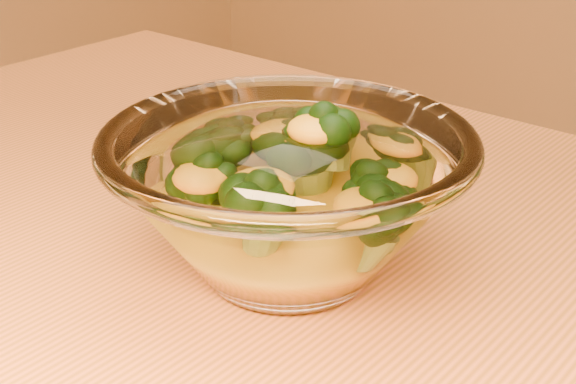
{
  "coord_description": "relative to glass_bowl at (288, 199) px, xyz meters",
  "views": [
    {
      "loc": [
        0.19,
        -0.26,
        1.01
      ],
      "look_at": [
        -0.08,
        0.06,
        0.81
      ],
      "focal_mm": 50.0,
      "sensor_mm": 36.0,
      "label": 1
    }
  ],
  "objects": [
    {
      "name": "glass_bowl",
      "position": [
        0.0,
        0.0,
        0.0
      ],
      "size": [
        0.22,
        0.22,
        0.1
      ],
      "color": "white",
      "rests_on": "table"
    },
    {
      "name": "cheese_sauce",
      "position": [
        0.0,
        -0.0,
        -0.02
      ],
      "size": [
        0.12,
        0.12,
        0.03
      ],
      "primitive_type": "ellipsoid",
      "color": "#EFA814",
      "rests_on": "glass_bowl"
    },
    {
      "name": "broccoli_heap",
      "position": [
        -0.0,
        0.01,
        0.01
      ],
      "size": [
        0.15,
        0.13,
        0.08
      ],
      "color": "black",
      "rests_on": "cheese_sauce"
    }
  ]
}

